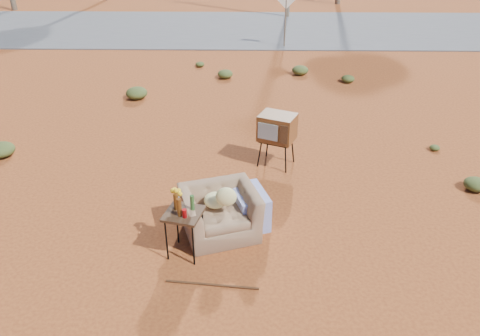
{
  "coord_description": "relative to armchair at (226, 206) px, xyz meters",
  "views": [
    {
      "loc": [
        0.13,
        -5.9,
        4.79
      ],
      "look_at": [
        0.0,
        1.15,
        0.8
      ],
      "focal_mm": 35.0,
      "sensor_mm": 36.0,
      "label": 1
    }
  ],
  "objects": [
    {
      "name": "ground",
      "position": [
        0.22,
        -0.44,
        -0.49
      ],
      "size": [
        140.0,
        140.0,
        0.0
      ],
      "primitive_type": "plane",
      "color": "#9A4C1E",
      "rests_on": "ground"
    },
    {
      "name": "highway",
      "position": [
        0.22,
        14.56,
        -0.47
      ],
      "size": [
        140.0,
        7.0,
        0.04
      ],
      "primitive_type": "cube",
      "color": "#565659",
      "rests_on": "ground"
    },
    {
      "name": "armchair",
      "position": [
        0.0,
        0.0,
        0.0
      ],
      "size": [
        1.54,
        1.29,
        1.05
      ],
      "rotation": [
        0.0,
        0.0,
        0.32
      ],
      "color": "brown",
      "rests_on": "ground"
    },
    {
      "name": "tv_unit",
      "position": [
        0.95,
        2.3,
        0.35
      ],
      "size": [
        0.86,
        0.79,
        1.12
      ],
      "rotation": [
        0.0,
        0.0,
        -0.41
      ],
      "color": "black",
      "rests_on": "ground"
    },
    {
      "name": "side_table",
      "position": [
        -0.63,
        -0.57,
        0.31
      ],
      "size": [
        0.65,
        0.65,
        1.08
      ],
      "rotation": [
        0.0,
        0.0,
        -0.25
      ],
      "color": "#3C2315",
      "rests_on": "ground"
    },
    {
      "name": "rusty_bar",
      "position": [
        -0.14,
        -1.33,
        -0.47
      ],
      "size": [
        1.35,
        0.17,
        0.04
      ],
      "primitive_type": "cylinder",
      "rotation": [
        0.0,
        1.57,
        -0.1
      ],
      "color": "#462612",
      "rests_on": "ground"
    },
    {
      "name": "road_sign",
      "position": [
        1.72,
        11.56,
        1.01
      ],
      "size": [
        0.78,
        0.06,
        2.19
      ],
      "color": "brown",
      "rests_on": "ground"
    },
    {
      "name": "scrub_patch",
      "position": [
        -0.6,
        3.97,
        -0.35
      ],
      "size": [
        17.49,
        8.07,
        0.33
      ],
      "color": "#414B20",
      "rests_on": "ground"
    }
  ]
}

